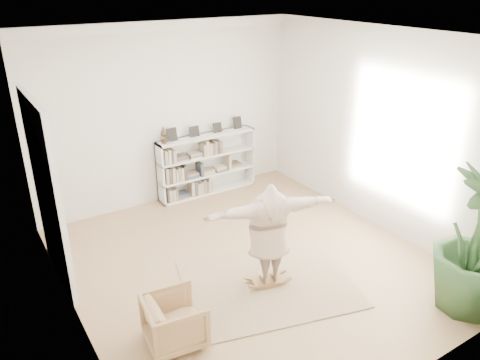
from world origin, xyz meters
The scene contains 9 objects.
floor centered at (0.00, 0.00, 0.00)m, with size 6.00×6.00×0.00m, color #A98157.
room_shell centered at (0.00, 2.94, 3.51)m, with size 6.00×6.00×6.00m.
doors centered at (-2.70, 1.30, 1.40)m, with size 0.09×1.78×2.92m.
bookshelf centered at (0.74, 2.82, 0.64)m, with size 2.20×0.35×1.64m.
armchair centered at (-1.81, -0.99, 0.33)m, with size 0.71×0.73×0.67m, color tan.
rug centered at (-0.10, -0.62, 0.01)m, with size 2.50×2.00×0.02m, color tan.
rocker_board centered at (-0.10, -0.62, 0.07)m, with size 0.53×0.39×0.10m.
person centered at (-0.10, -0.62, 0.93)m, with size 1.98×0.54×1.61m, color tan.
houseplant centered at (1.98, -2.55, 1.03)m, with size 1.15×1.15×2.06m, color #2D4F27.
Camera 1 is at (-3.65, -5.40, 4.34)m, focal length 35.00 mm.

